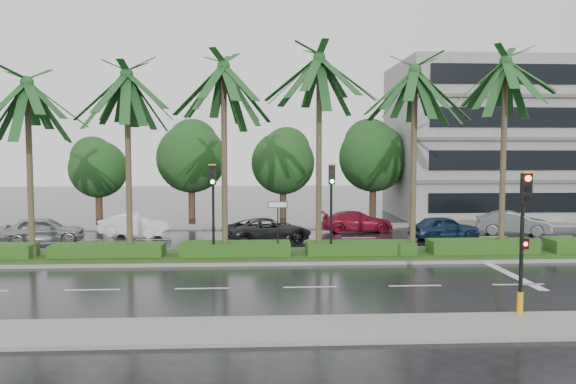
{
  "coord_description": "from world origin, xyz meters",
  "views": [
    {
      "loc": [
        -1.91,
        -25.61,
        5.02
      ],
      "look_at": [
        -0.47,
        1.5,
        3.12
      ],
      "focal_mm": 35.0,
      "sensor_mm": 36.0,
      "label": 1
    }
  ],
  "objects": [
    {
      "name": "car_grey",
      "position": [
        13.78,
        7.93,
        0.71
      ],
      "size": [
        2.66,
        4.56,
        1.42
      ],
      "primitive_type": "imported",
      "rotation": [
        0.0,
        0.0,
        1.28
      ],
      "color": "#5B5D61",
      "rests_on": "ground"
    },
    {
      "name": "signal_near",
      "position": [
        6.0,
        -9.39,
        2.5
      ],
      "size": [
        0.34,
        0.45,
        4.36
      ],
      "color": "black",
      "rests_on": "near_sidewalk"
    },
    {
      "name": "car_red",
      "position": [
        4.36,
        9.54,
        0.66
      ],
      "size": [
        1.98,
        4.59,
        1.32
      ],
      "primitive_type": "imported",
      "rotation": [
        0.0,
        0.0,
        1.6
      ],
      "color": "maroon",
      "rests_on": "ground"
    },
    {
      "name": "palm_row",
      "position": [
        -1.24,
        1.02,
        8.3
      ],
      "size": [
        26.3,
        4.2,
        10.18
      ],
      "color": "#483929",
      "rests_on": "median"
    },
    {
      "name": "car_blue",
      "position": [
        8.86,
        6.16,
        0.69
      ],
      "size": [
        2.41,
        4.28,
        1.37
      ],
      "primitive_type": "imported",
      "rotation": [
        0.0,
        0.0,
        1.78
      ],
      "color": "#162842",
      "rests_on": "ground"
    },
    {
      "name": "near_sidewalk",
      "position": [
        0.0,
        -10.2,
        0.06
      ],
      "size": [
        40.0,
        2.4,
        0.12
      ],
      "primitive_type": "cube",
      "color": "gray",
      "rests_on": "ground"
    },
    {
      "name": "lane_markings",
      "position": [
        3.04,
        -0.43,
        0.01
      ],
      "size": [
        34.0,
        13.06,
        0.01
      ],
      "color": "silver",
      "rests_on": "ground"
    },
    {
      "name": "building",
      "position": [
        17.0,
        18.0,
        6.0
      ],
      "size": [
        16.0,
        10.0,
        12.0
      ],
      "primitive_type": "cube",
      "color": "gray",
      "rests_on": "ground"
    },
    {
      "name": "car_white",
      "position": [
        -9.34,
        8.32,
        0.68
      ],
      "size": [
        2.39,
        4.36,
        1.36
      ],
      "primitive_type": "imported",
      "rotation": [
        0.0,
        0.0,
        1.33
      ],
      "color": "white",
      "rests_on": "ground"
    },
    {
      "name": "far_sidewalk",
      "position": [
        0.0,
        12.0,
        0.06
      ],
      "size": [
        40.0,
        2.0,
        0.12
      ],
      "primitive_type": "cube",
      "color": "gray",
      "rests_on": "ground"
    },
    {
      "name": "car_darkgrey",
      "position": [
        -1.38,
        5.55,
        0.69
      ],
      "size": [
        3.99,
        5.47,
        1.38
      ],
      "primitive_type": "imported",
      "rotation": [
        0.0,
        0.0,
        1.95
      ],
      "color": "#232326",
      "rests_on": "ground"
    },
    {
      "name": "signal_median_right",
      "position": [
        1.5,
        0.3,
        3.0
      ],
      "size": [
        0.34,
        0.42,
        4.36
      ],
      "color": "black",
      "rests_on": "median"
    },
    {
      "name": "car_silver",
      "position": [
        -13.84,
        6.0,
        0.74
      ],
      "size": [
        2.47,
        4.6,
        1.49
      ],
      "primitive_type": "imported",
      "rotation": [
        0.0,
        0.0,
        1.74
      ],
      "color": "#93959A",
      "rests_on": "ground"
    },
    {
      "name": "median",
      "position": [
        0.0,
        1.0,
        0.08
      ],
      "size": [
        36.0,
        4.0,
        0.15
      ],
      "color": "gray",
      "rests_on": "ground"
    },
    {
      "name": "street_sign",
      "position": [
        -1.0,
        0.48,
        2.12
      ],
      "size": [
        0.95,
        0.09,
        2.6
      ],
      "color": "black",
      "rests_on": "median"
    },
    {
      "name": "bg_trees",
      "position": [
        1.34,
        17.59,
        4.72
      ],
      "size": [
        32.77,
        5.33,
        7.69
      ],
      "color": "#3C2D1B",
      "rests_on": "ground"
    },
    {
      "name": "ground",
      "position": [
        0.0,
        0.0,
        0.0
      ],
      "size": [
        120.0,
        120.0,
        0.0
      ],
      "primitive_type": "plane",
      "color": "black",
      "rests_on": "ground"
    },
    {
      "name": "hedge",
      "position": [
        0.0,
        1.0,
        0.45
      ],
      "size": [
        35.2,
        1.4,
        0.6
      ],
      "color": "#1D4814",
      "rests_on": "median"
    },
    {
      "name": "signal_median_left",
      "position": [
        -4.0,
        0.3,
        3.0
      ],
      "size": [
        0.34,
        0.42,
        4.36
      ],
      "color": "black",
      "rests_on": "median"
    }
  ]
}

